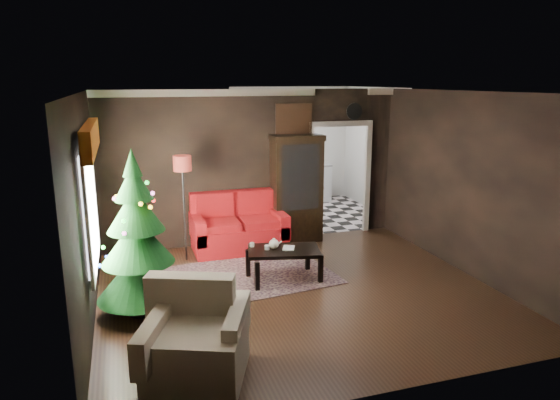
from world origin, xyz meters
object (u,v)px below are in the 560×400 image
object	(u,v)px
armchair	(197,336)
coffee_table	(284,264)
loveseat	(239,223)
wall_clock	(354,111)
kitchen_table	(303,202)
floor_lamp	(184,212)
christmas_tree	(137,236)
teapot	(274,244)
curio_cabinet	(296,191)

from	to	relation	value
armchair	coffee_table	world-z (taller)	armchair
loveseat	coffee_table	bearing A→B (deg)	-77.94
wall_clock	kitchen_table	world-z (taller)	wall_clock
floor_lamp	coffee_table	xyz separation A→B (m)	(1.30, -1.32, -0.58)
floor_lamp	kitchen_table	world-z (taller)	floor_lamp
coffee_table	kitchen_table	size ratio (longest dim) A/B	1.42
christmas_tree	wall_clock	world-z (taller)	wall_clock
loveseat	armchair	bearing A→B (deg)	-109.06
coffee_table	kitchen_table	xyz separation A→B (m)	(1.47, 3.20, 0.12)
teapot	wall_clock	size ratio (longest dim) A/B	0.53
wall_clock	armchair	bearing A→B (deg)	-131.38
curio_cabinet	coffee_table	size ratio (longest dim) A/B	1.79
floor_lamp	wall_clock	bearing A→B (deg)	10.74
floor_lamp	coffee_table	world-z (taller)	floor_lamp
floor_lamp	coffee_table	size ratio (longest dim) A/B	1.77
armchair	kitchen_table	xyz separation A→B (m)	(3.09, 5.38, -0.09)
floor_lamp	teapot	size ratio (longest dim) A/B	11.01
kitchen_table	christmas_tree	bearing A→B (deg)	-133.77
loveseat	teapot	distance (m)	1.52
curio_cabinet	christmas_tree	size ratio (longest dim) A/B	0.92
armchair	kitchen_table	world-z (taller)	armchair
wall_clock	teapot	bearing A→B (deg)	-138.58
floor_lamp	curio_cabinet	bearing A→B (deg)	11.97
curio_cabinet	wall_clock	size ratio (longest dim) A/B	5.94
armchair	curio_cabinet	bearing A→B (deg)	80.11
curio_cabinet	christmas_tree	world-z (taller)	christmas_tree
curio_cabinet	loveseat	bearing A→B (deg)	-169.17
curio_cabinet	wall_clock	world-z (taller)	wall_clock
loveseat	wall_clock	size ratio (longest dim) A/B	5.31
loveseat	curio_cabinet	distance (m)	1.25
curio_cabinet	kitchen_table	size ratio (longest dim) A/B	2.53
kitchen_table	coffee_table	bearing A→B (deg)	-114.63
christmas_tree	armchair	world-z (taller)	christmas_tree
christmas_tree	teapot	size ratio (longest dim) A/B	12.12
coffee_table	armchair	bearing A→B (deg)	-126.66
curio_cabinet	christmas_tree	xyz separation A→B (m)	(-2.92, -2.30, 0.10)
curio_cabinet	coffee_table	distance (m)	2.07
loveseat	teapot	xyz separation A→B (m)	(0.19, -1.50, 0.07)
christmas_tree	teapot	bearing A→B (deg)	16.33
christmas_tree	kitchen_table	bearing A→B (deg)	46.23
floor_lamp	teapot	xyz separation A→B (m)	(1.16, -1.27, -0.26)
christmas_tree	kitchen_table	size ratio (longest dim) A/B	2.77
teapot	curio_cabinet	bearing A→B (deg)	60.96
coffee_table	teapot	world-z (taller)	teapot
teapot	wall_clock	xyz separation A→B (m)	(2.16, 1.90, 1.81)
coffee_table	kitchen_table	bearing A→B (deg)	65.37
curio_cabinet	armchair	distance (m)	4.67
coffee_table	wall_clock	distance (m)	3.52
christmas_tree	kitchen_table	world-z (taller)	christmas_tree
loveseat	kitchen_table	xyz separation A→B (m)	(1.80, 1.65, -0.12)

